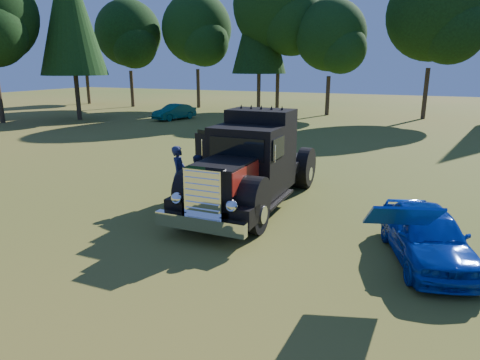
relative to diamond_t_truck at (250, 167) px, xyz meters
name	(u,v)px	position (x,y,z in m)	size (l,w,h in m)	color
ground	(225,242)	(0.52, -2.96, -1.28)	(120.00, 120.00, 0.00)	#3F5F1C
treeline	(332,19)	(-3.12, 25.06, 6.69)	(72.10, 25.12, 14.07)	#2D2116
diamond_t_truck	(250,167)	(0.00, 0.00, 0.00)	(3.34, 7.16, 3.00)	black
hotrod_coupe	(427,235)	(5.20, -2.08, -0.63)	(2.58, 4.28, 1.89)	#070998
spectator_near	(179,174)	(-2.35, -0.43, -0.36)	(0.67, 0.44, 1.85)	navy
spectator_far	(199,180)	(-1.59, -0.45, -0.47)	(0.78, 0.61, 1.61)	#1A253D
distant_teal_car	(174,112)	(-14.25, 18.15, -0.65)	(1.33, 3.82, 1.26)	#0B4444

